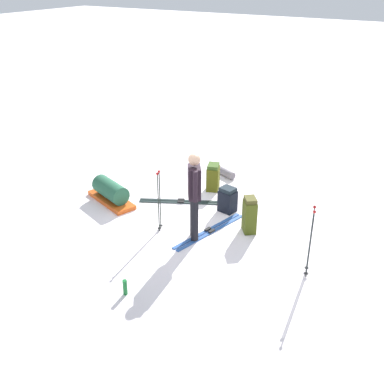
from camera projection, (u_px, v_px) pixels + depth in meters
ground_plane at (192, 224)px, 9.17m from camera, size 80.00×80.00×0.00m
skier_standing at (194, 192)px, 8.27m from camera, size 0.49×0.37×1.70m
ski_pair_near at (210, 231)px, 8.88m from camera, size 1.82×0.60×0.05m
ski_pair_far at (181, 202)px, 9.99m from camera, size 0.97×1.69×0.05m
backpack_large_dark at (213, 177)px, 10.43m from camera, size 0.42×0.37×0.62m
backpack_bright at (250, 215)px, 8.75m from camera, size 0.38×0.37×0.72m
backpack_small_spare at (228, 200)px, 9.52m from camera, size 0.33×0.37×0.54m
ski_poles_planted_near at (311, 238)px, 7.37m from camera, size 0.23×0.12×1.24m
ski_poles_planted_far at (159, 198)px, 8.66m from camera, size 0.17×0.10×1.23m
gear_sled at (111, 192)px, 9.91m from camera, size 0.85×1.36×0.49m
sleeping_mat_rolled at (225, 173)px, 11.19m from camera, size 0.38×0.58×0.18m
thermos_bottle at (125, 287)px, 7.14m from camera, size 0.07×0.07×0.26m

